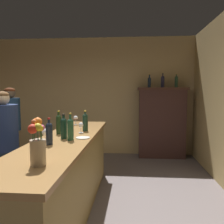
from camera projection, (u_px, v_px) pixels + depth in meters
name	position (u px, v px, depth m)	size (l,w,h in m)	color
wall_back	(90.00, 96.00, 5.97)	(5.18, 0.12, 2.87)	tan
bar_counter	(66.00, 176.00, 3.00)	(0.67, 3.16, 0.99)	olive
display_cabinet	(162.00, 121.00, 5.59)	(1.15, 0.40, 1.65)	#402622
wine_bottle_pinot	(59.00, 123.00, 3.22)	(0.07, 0.07, 0.32)	#1B3216
wine_bottle_merlot	(85.00, 121.00, 3.45)	(0.08, 0.08, 0.30)	#1B3222
wine_bottle_malbec	(64.00, 127.00, 2.91)	(0.08, 0.08, 0.30)	#153022
wine_bottle_syrah	(70.00, 128.00, 2.81)	(0.07, 0.07, 0.33)	#224C31
wine_bottle_rose	(49.00, 132.00, 2.59)	(0.07, 0.07, 0.30)	#182130
wine_glass_front	(81.00, 125.00, 3.31)	(0.07, 0.07, 0.15)	white
wine_glass_mid	(71.00, 126.00, 3.34)	(0.08, 0.08, 0.13)	white
wine_glass_rear	(45.00, 132.00, 2.80)	(0.07, 0.07, 0.14)	white
wine_glass_spare	(76.00, 118.00, 4.11)	(0.08, 0.08, 0.16)	white
flower_arrangement	(38.00, 144.00, 1.87)	(0.12, 0.15, 0.38)	tan
cheese_plate	(83.00, 138.00, 2.94)	(0.18, 0.18, 0.01)	white
display_bottle_left	(149.00, 82.00, 5.53)	(0.08, 0.08, 0.31)	#172335
display_bottle_midleft	(163.00, 81.00, 5.50)	(0.08, 0.08, 0.33)	#25233B
display_bottle_center	(176.00, 81.00, 5.48)	(0.07, 0.07, 0.31)	#2A4B32
patron_near_entrance	(11.00, 126.00, 4.52)	(0.35, 0.35, 1.63)	#2B3528
patron_by_cabinet	(4.00, 145.00, 3.17)	(0.38, 0.38, 1.57)	#233248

